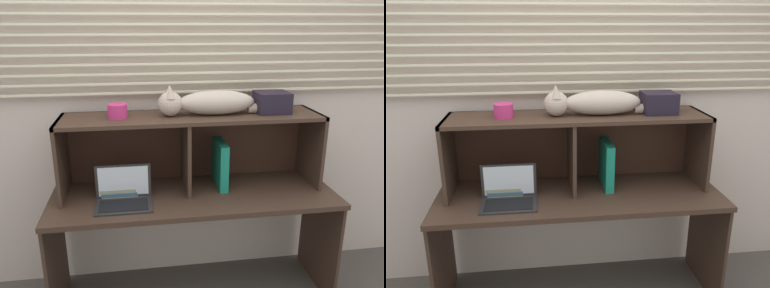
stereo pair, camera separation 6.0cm
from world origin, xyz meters
TOP-DOWN VIEW (x-y plane):
  - back_panel_with_blinds at (0.00, 0.55)m, footprint 4.40×0.08m
  - desk at (0.00, 0.23)m, footprint 1.64×0.56m
  - hutch_shelf_unit at (-0.00, 0.36)m, footprint 1.49×0.35m
  - cat at (0.09, 0.32)m, footprint 0.75×0.16m
  - laptop at (-0.40, 0.17)m, footprint 0.31×0.20m
  - binder_upright at (0.17, 0.32)m, footprint 0.05×0.24m
  - book_stack at (-0.43, 0.33)m, footprint 0.21×0.23m
  - small_basket at (-0.42, 0.32)m, footprint 0.11×0.11m
  - storage_box at (0.47, 0.32)m, footprint 0.19×0.17m

SIDE VIEW (x-z plane):
  - desk at x=0.00m, z-range 0.23..0.93m
  - book_stack at x=-0.43m, z-range 0.70..0.75m
  - laptop at x=-0.40m, z-range 0.64..0.85m
  - binder_upright at x=0.17m, z-range 0.70..0.98m
  - hutch_shelf_unit at x=0.00m, z-range 0.79..1.24m
  - small_basket at x=-0.42m, z-range 1.15..1.22m
  - storage_box at x=0.47m, z-range 1.15..1.27m
  - cat at x=0.09m, z-range 1.13..1.30m
  - back_panel_with_blinds at x=0.00m, z-range 0.01..2.51m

